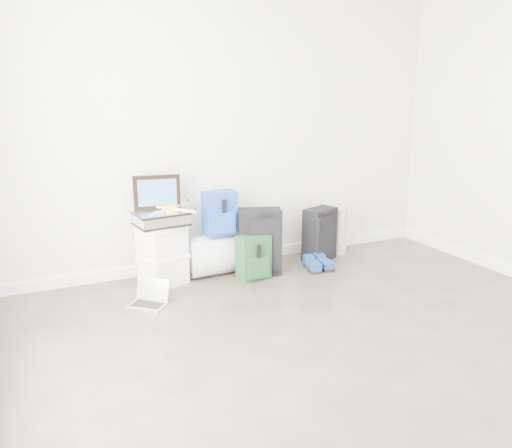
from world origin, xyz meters
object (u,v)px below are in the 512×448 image
duffel_bag (220,254)px  carry_on (320,234)px  briefcase (161,219)px  laptop (150,298)px  boxes_stack (163,255)px  large_suitcase (260,242)px

duffel_bag → carry_on: 1.08m
briefcase → carry_on: 1.68m
briefcase → laptop: (-0.23, -0.40, -0.56)m
carry_on → laptop: (-1.88, -0.40, -0.22)m
boxes_stack → carry_on: size_ratio=1.02×
duffel_bag → carry_on: bearing=-5.0°
large_suitcase → carry_on: bearing=28.2°
boxes_stack → laptop: bearing=-142.2°
laptop → carry_on: bearing=55.1°
laptop → duffel_bag: bearing=73.0°
duffel_bag → carry_on: (1.08, -0.06, 0.08)m
briefcase → laptop: bearing=-126.4°
briefcase → carry_on: briefcase is taller
briefcase → carry_on: size_ratio=0.80×
carry_on → duffel_bag: bearing=155.0°
carry_on → briefcase: bearing=158.1°
boxes_stack → carry_on: 1.64m
large_suitcase → carry_on: large_suitcase is taller
boxes_stack → large_suitcase: 0.92m
briefcase → carry_on: bearing=-6.3°
large_suitcase → laptop: bearing=-145.5°
boxes_stack → carry_on: boxes_stack is taller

